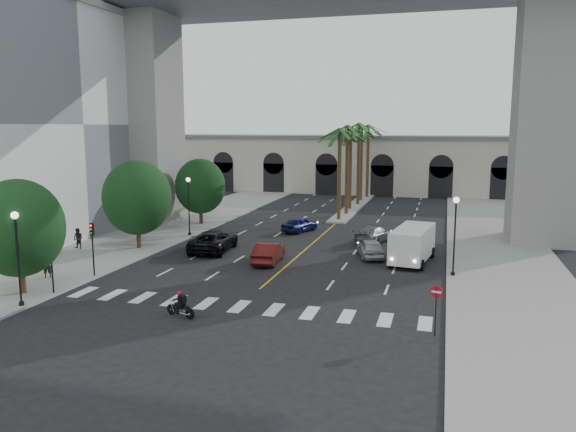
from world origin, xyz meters
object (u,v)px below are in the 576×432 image
object	(u,v)px
traffic_signal_near	(51,254)
lamp_post_right	(455,229)
car_d	(374,234)
car_e	(300,224)
lamp_post_left_near	(17,251)
car_a	(370,248)
motorcycle_rider	(181,305)
pedestrian_a	(47,265)
do_not_enter_sign	(436,300)
pedestrian_b	(78,238)
lamp_post_left_far	(189,201)
traffic_signal_far	(92,240)
cargo_van	(412,243)
car_c	(214,241)
car_b	(269,253)

from	to	relation	value
traffic_signal_near	lamp_post_right	bearing A→B (deg)	24.82
car_d	car_e	bearing A→B (deg)	-2.65
lamp_post_left_near	car_a	size ratio (longest dim) A/B	1.27
motorcycle_rider	pedestrian_a	world-z (taller)	pedestrian_a
traffic_signal_near	do_not_enter_sign	world-z (taller)	traffic_signal_near
lamp_post_right	motorcycle_rider	world-z (taller)	lamp_post_right
pedestrian_b	car_a	bearing A→B (deg)	13.54
lamp_post_left_far	traffic_signal_far	world-z (taller)	lamp_post_left_far
cargo_van	pedestrian_a	xyz separation A→B (m)	(-22.41, -11.23, -0.42)
traffic_signal_far	traffic_signal_near	bearing A→B (deg)	-90.00
lamp_post_right	do_not_enter_sign	world-z (taller)	lamp_post_right
lamp_post_right	pedestrian_a	size ratio (longest dim) A/B	3.10
pedestrian_a	do_not_enter_sign	world-z (taller)	do_not_enter_sign
car_c	pedestrian_b	world-z (taller)	pedestrian_b
lamp_post_left_near	pedestrian_a	bearing A→B (deg)	115.28
motorcycle_rider	pedestrian_b	xyz separation A→B (m)	(-15.12, 12.22, 0.35)
traffic_signal_near	car_e	bearing A→B (deg)	69.25
traffic_signal_far	pedestrian_b	distance (m)	9.26
lamp_post_left_near	traffic_signal_near	world-z (taller)	lamp_post_left_near
lamp_post_left_near	car_b	bearing A→B (deg)	53.77
motorcycle_rider	lamp_post_left_near	bearing A→B (deg)	-154.24
do_not_enter_sign	car_c	bearing A→B (deg)	157.52
traffic_signal_far	car_d	bearing A→B (deg)	45.51
pedestrian_a	car_c	bearing A→B (deg)	28.88
lamp_post_left_far	traffic_signal_near	distance (m)	18.51
lamp_post_left_far	car_b	size ratio (longest dim) A/B	1.18
car_e	do_not_enter_sign	bearing A→B (deg)	138.06
lamp_post_right	motorcycle_rider	distance (m)	18.36
do_not_enter_sign	car_d	bearing A→B (deg)	121.38
car_c	traffic_signal_far	bearing A→B (deg)	60.29
lamp_post_left_near	pedestrian_a	size ratio (longest dim) A/B	3.10
lamp_post_left_far	pedestrian_a	distance (m)	16.12
lamp_post_right	car_b	bearing A→B (deg)	177.73
pedestrian_a	do_not_enter_sign	xyz separation A→B (m)	(24.37, -3.37, 0.79)
pedestrian_a	pedestrian_b	size ratio (longest dim) A/B	1.04
car_e	car_d	bearing A→B (deg)	178.32
car_e	cargo_van	distance (m)	14.52
traffic_signal_far	cargo_van	size ratio (longest dim) A/B	0.58
lamp_post_right	car_c	xyz separation A→B (m)	(-18.33, 3.07, -2.39)
lamp_post_left_far	car_d	size ratio (longest dim) A/B	1.10
cargo_van	lamp_post_left_far	bearing A→B (deg)	175.28
car_b	pedestrian_b	world-z (taller)	pedestrian_b
lamp_post_left_far	pedestrian_b	bearing A→B (deg)	-127.95
traffic_signal_near	pedestrian_a	size ratio (longest dim) A/B	2.11
lamp_post_right	car_b	world-z (taller)	lamp_post_right
traffic_signal_far	car_c	distance (m)	10.65
car_c	pedestrian_a	world-z (taller)	pedestrian_a
car_d	motorcycle_rider	bearing A→B (deg)	90.64
cargo_van	pedestrian_a	world-z (taller)	cargo_van
traffic_signal_far	motorcycle_rider	distance (m)	10.68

